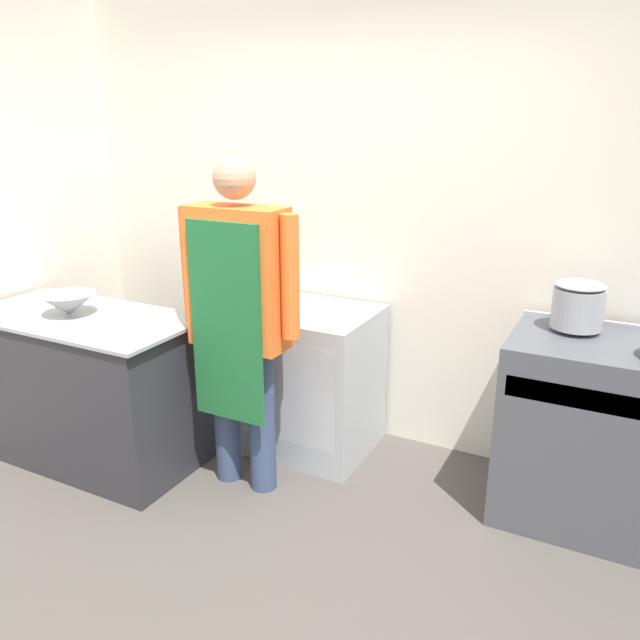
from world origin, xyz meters
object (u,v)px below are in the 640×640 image
at_px(person_cook, 239,307).
at_px(stock_pot, 578,304).
at_px(fridge_unit, 313,380).
at_px(mixing_bowl, 69,304).
at_px(stove, 609,436).

height_order(person_cook, stock_pot, person_cook).
relative_size(fridge_unit, person_cook, 0.49).
height_order(mixing_bowl, stock_pot, stock_pot).
bearing_deg(stove, person_cook, -163.54).
bearing_deg(person_cook, fridge_unit, 75.59).
xyz_separation_m(mixing_bowl, stock_pot, (2.57, 0.81, 0.14)).
bearing_deg(mixing_bowl, fridge_unit, 31.50).
bearing_deg(stock_pot, stove, -26.04).
distance_m(fridge_unit, mixing_bowl, 1.46).
bearing_deg(stove, fridge_unit, 179.39).
xyz_separation_m(fridge_unit, person_cook, (-0.14, -0.54, 0.58)).
relative_size(fridge_unit, mixing_bowl, 2.85).
distance_m(person_cook, mixing_bowl, 1.04).
height_order(fridge_unit, stock_pot, stock_pot).
height_order(person_cook, mixing_bowl, person_cook).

